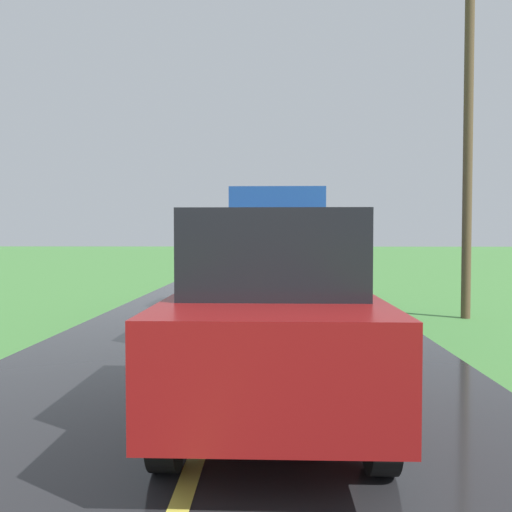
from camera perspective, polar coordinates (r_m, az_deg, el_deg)
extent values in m
cube|color=#2D2D30|center=(10.41, 2.34, -4.01)|extent=(0.90, 5.51, 0.24)
cube|color=brown|center=(10.39, 2.34, -2.91)|extent=(2.30, 5.80, 0.20)
cube|color=#1E479E|center=(12.30, 2.28, 2.75)|extent=(2.10, 1.90, 1.90)
cube|color=black|center=(13.26, 2.26, 4.14)|extent=(1.78, 0.02, 0.76)
cube|color=#2D517F|center=(9.44, -4.37, 0.53)|extent=(0.08, 3.85, 1.10)
cube|color=#2D517F|center=(9.45, 9.13, 0.52)|extent=(0.08, 3.85, 1.10)
cube|color=#2D517F|center=(7.49, 2.50, 0.15)|extent=(2.30, 0.08, 1.10)
cube|color=#2D517F|center=(11.26, 2.31, 0.78)|extent=(2.30, 0.08, 1.10)
cylinder|color=black|center=(12.25, -2.65, -3.57)|extent=(0.28, 1.00, 1.00)
cylinder|color=black|center=(12.26, 7.20, -3.58)|extent=(0.28, 1.00, 1.00)
cylinder|color=black|center=(8.89, -4.40, -5.70)|extent=(0.28, 1.00, 1.00)
cylinder|color=black|center=(8.91, 9.21, -5.71)|extent=(0.28, 1.00, 1.00)
ellipsoid|color=#85AA22|center=(9.72, 0.61, 2.29)|extent=(0.50, 0.45, 0.40)
ellipsoid|color=#82BD2B|center=(9.12, 5.30, 0.10)|extent=(0.59, 0.60, 0.37)
ellipsoid|color=#87AC2F|center=(9.27, -0.35, -1.90)|extent=(0.60, 0.60, 0.38)
ellipsoid|color=#71C133|center=(10.89, 1.17, 0.36)|extent=(0.49, 0.55, 0.48)
ellipsoid|color=#74AF27|center=(8.67, 7.22, -2.06)|extent=(0.49, 0.47, 0.37)
ellipsoid|color=#7AB62F|center=(8.76, 5.79, -2.00)|extent=(0.52, 0.50, 0.42)
ellipsoid|color=#7AB42E|center=(8.16, -2.43, 0.22)|extent=(0.58, 0.57, 0.47)
ellipsoid|color=#81C02A|center=(10.48, -1.20, -1.47)|extent=(0.44, 0.46, 0.51)
ellipsoid|color=#6FB02F|center=(9.54, 7.12, -1.49)|extent=(0.59, 0.54, 0.49)
ellipsoid|color=#6FC22A|center=(9.16, 6.39, 0.37)|extent=(0.55, 0.63, 0.41)
ellipsoid|color=#70B72F|center=(8.07, 1.95, 0.08)|extent=(0.45, 0.44, 0.49)
ellipsoid|color=#86AB38|center=(9.15, 3.88, -1.66)|extent=(0.59, 0.55, 0.51)
cylinder|color=brown|center=(12.55, 22.01, 11.75)|extent=(0.20, 0.20, 7.85)
cube|color=maroon|center=(5.11, 1.86, -7.90)|extent=(1.70, 4.10, 0.80)
cube|color=black|center=(4.83, 1.87, 0.48)|extent=(1.44, 2.05, 0.70)
cylinder|color=black|center=(6.50, -5.05, -10.21)|extent=(0.20, 0.64, 0.64)
cylinder|color=black|center=(6.50, 8.79, -10.23)|extent=(0.20, 0.64, 0.64)
cylinder|color=black|center=(4.08, -9.60, -17.73)|extent=(0.20, 0.64, 0.64)
cylinder|color=black|center=(4.08, 13.26, -17.77)|extent=(0.20, 0.64, 0.64)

